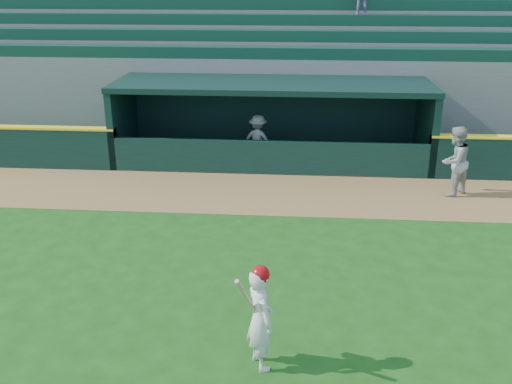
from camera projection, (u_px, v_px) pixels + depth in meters
The scene contains 7 objects.
ground at pixel (249, 288), 10.53m from camera, with size 120.00×120.00×0.00m, color #174711.
warning_track at pixel (266, 193), 15.09m from camera, with size 40.00×3.00×0.01m, color olive.
dugout_player_front at pixel (454, 161), 14.69m from camera, with size 0.89×0.70×1.84m, color #9F9F9A.
dugout_player_inside at pixel (258, 140), 17.20m from camera, with size 0.98×0.56×1.52m, color gray.
dugout at pixel (272, 116), 17.50m from camera, with size 9.40×2.80×2.46m.
stands at pixel (279, 61), 21.38m from camera, with size 34.50×6.25×7.53m.
batter_at_plate at pixel (260, 316), 8.18m from camera, with size 0.62×0.80×1.67m.
Camera 1 is at (0.84, -9.16, 5.42)m, focal length 40.00 mm.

